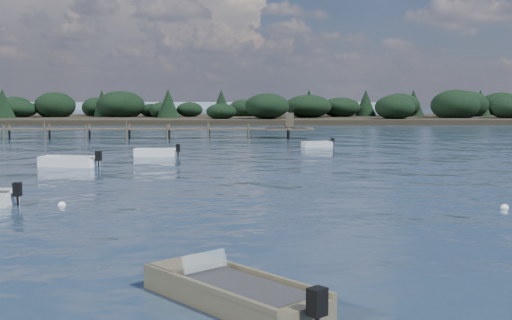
{
  "coord_description": "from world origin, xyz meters",
  "views": [
    {
      "loc": [
        -1.21,
        -20.28,
        4.36
      ],
      "look_at": [
        -0.4,
        14.0,
        1.0
      ],
      "focal_mm": 45.0,
      "sensor_mm": 36.0,
      "label": 1
    }
  ],
  "objects_px": {
    "tender_far_white": "(155,154)",
    "jetty": "(47,129)",
    "tender_far_grey": "(69,164)",
    "tender_far_grey_b": "(317,145)",
    "dinghy_near_olive": "(232,296)"
  },
  "relations": [
    {
      "from": "tender_far_white",
      "to": "jetty",
      "type": "xyz_separation_m",
      "value": [
        -14.16,
        20.75,
        0.82
      ]
    },
    {
      "from": "tender_far_grey",
      "to": "tender_far_white",
      "type": "distance_m",
      "value": 8.25
    },
    {
      "from": "tender_far_grey_b",
      "to": "dinghy_near_olive",
      "type": "xyz_separation_m",
      "value": [
        -6.89,
        -42.76,
        0.01
      ]
    },
    {
      "from": "tender_far_grey",
      "to": "dinghy_near_olive",
      "type": "bearing_deg",
      "value": -68.6
    },
    {
      "from": "tender_far_white",
      "to": "tender_far_grey",
      "type": "bearing_deg",
      "value": -123.21
    },
    {
      "from": "tender_far_grey",
      "to": "dinghy_near_olive",
      "type": "xyz_separation_m",
      "value": [
        10.7,
        -27.31,
        -0.03
      ]
    },
    {
      "from": "tender_far_grey",
      "to": "jetty",
      "type": "xyz_separation_m",
      "value": [
        -9.64,
        27.65,
        0.81
      ]
    },
    {
      "from": "tender_far_grey_b",
      "to": "jetty",
      "type": "xyz_separation_m",
      "value": [
        -27.23,
        12.2,
        0.84
      ]
    },
    {
      "from": "tender_far_grey_b",
      "to": "tender_far_white",
      "type": "height_order",
      "value": "tender_far_white"
    },
    {
      "from": "tender_far_grey_b",
      "to": "tender_far_white",
      "type": "distance_m",
      "value": 15.62
    },
    {
      "from": "dinghy_near_olive",
      "to": "tender_far_white",
      "type": "bearing_deg",
      "value": 100.24
    },
    {
      "from": "tender_far_grey_b",
      "to": "jetty",
      "type": "height_order",
      "value": "jetty"
    },
    {
      "from": "tender_far_grey_b",
      "to": "tender_far_grey",
      "type": "xyz_separation_m",
      "value": [
        -17.6,
        -15.45,
        0.04
      ]
    },
    {
      "from": "dinghy_near_olive",
      "to": "tender_far_grey",
      "type": "bearing_deg",
      "value": 111.4
    },
    {
      "from": "dinghy_near_olive",
      "to": "jetty",
      "type": "distance_m",
      "value": 58.61
    }
  ]
}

